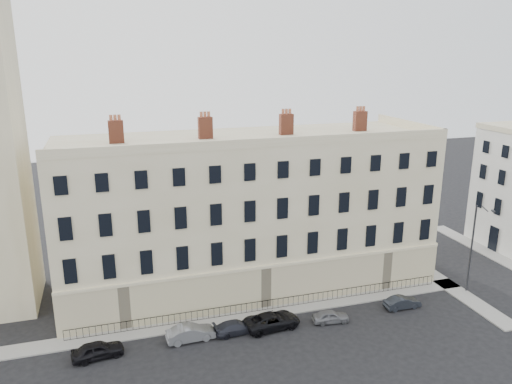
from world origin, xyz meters
TOP-DOWN VIEW (x-y plane):
  - ground at (0.00, 0.00)m, footprint 160.00×160.00m
  - terrace at (-5.97, 11.97)m, footprint 36.22×12.22m
  - pavement_terrace at (-10.00, 5.00)m, footprint 48.00×2.00m
  - pavement_east_return at (13.00, 8.00)m, footprint 2.00×24.00m
  - pavement_adjacent at (23.00, 10.00)m, footprint 2.00×20.00m
  - railings at (-6.00, 5.40)m, footprint 35.00×0.04m
  - car_a at (-20.83, 2.33)m, footprint 4.10×2.11m
  - car_b at (-13.55, 2.61)m, footprint 4.08×1.58m
  - car_c at (-9.76, 2.58)m, footprint 3.94×1.88m
  - car_d at (-6.55, 2.48)m, footprint 5.04×2.69m
  - car_e at (-1.39, 1.85)m, footprint 3.38×1.73m
  - car_f at (5.99, 2.18)m, footprint 3.43×1.20m
  - streetlamp at (13.96, 3.06)m, footprint 0.93×1.80m

SIDE VIEW (x-z plane):
  - ground at x=0.00m, z-range 0.00..0.00m
  - pavement_terrace at x=-10.00m, z-range 0.00..0.12m
  - pavement_east_return at x=13.00m, z-range 0.00..0.12m
  - pavement_adjacent at x=23.00m, z-range 0.00..0.12m
  - car_e at x=-1.39m, z-range 0.00..1.10m
  - railings at x=-6.00m, z-range 0.07..1.03m
  - car_c at x=-9.76m, z-range 0.00..1.11m
  - car_f at x=5.99m, z-range 0.00..1.13m
  - car_b at x=-13.55m, z-range 0.00..1.33m
  - car_a at x=-20.83m, z-range 0.00..1.33m
  - car_d at x=-6.55m, z-range 0.00..1.35m
  - streetlamp at x=13.96m, z-range 0.48..9.36m
  - terrace at x=-5.97m, z-range -1.00..16.00m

